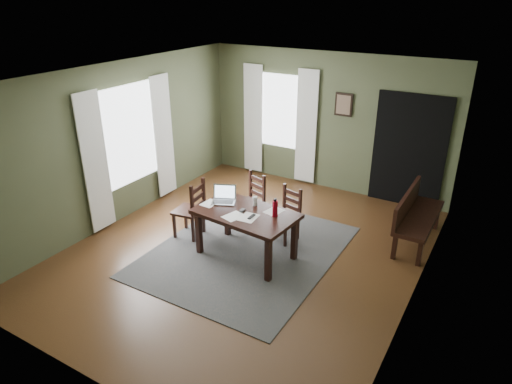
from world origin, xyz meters
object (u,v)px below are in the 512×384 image
Objects in this scene: dining_table at (246,218)px; chair_back_left at (251,201)px; water_bottle at (275,208)px; chair_end at (191,210)px; chair_back_right at (287,215)px; bench at (415,213)px; laptop at (224,197)px.

chair_back_left reaches higher than dining_table.
water_bottle is (0.89, -0.82, 0.43)m from chair_back_left.
water_bottle is at bearing 83.94° from chair_end.
chair_back_right is (0.29, 0.78, -0.22)m from dining_table.
bench is (2.08, 1.72, -0.15)m from dining_table.
chair_back_left reaches higher than chair_back_right.
chair_back_left is at bearing 107.53° from bench.
dining_table is 1.70× the size of chair_back_left.
dining_table is 1.10m from chair_end.
bench is at bearing 35.29° from chair_back_left.
dining_table is 1.02× the size of bench.
laptop is (0.60, 0.08, 0.33)m from chair_end.
laptop is 0.92m from water_bottle.
chair_back_right is at bearing 101.92° from water_bottle.
chair_end is 1.12× the size of chair_back_right.
chair_end is at bearing -109.09° from chair_back_left.
chair_back_left is 0.60× the size of bench.
chair_end is at bearing -178.67° from dining_table.
chair_back_right is at bearing 14.63° from laptop.
dining_table is 0.53m from laptop.
bench is at bearing 110.33° from chair_end.
chair_back_left is at bearing 137.39° from water_bottle.
chair_back_right is 1.06m from laptop.
water_bottle is at bearing 18.65° from dining_table.
dining_table is 0.86m from chair_back_right.
laptop is at bearing 167.56° from dining_table.
laptop is at bearing 121.37° from bench.
dining_table is at bearing 78.97° from chair_end.
chair_back_left is at bearing 136.03° from chair_end.
chair_end is 1.05m from chair_back_left.
chair_back_right is 2.02m from bench.
dining_table is at bearing -166.59° from water_bottle.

